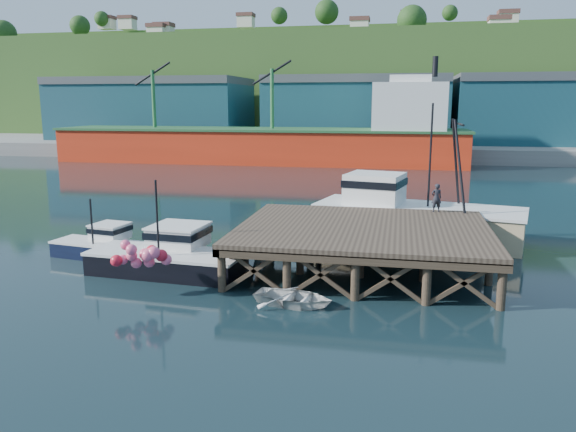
% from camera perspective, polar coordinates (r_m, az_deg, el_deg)
% --- Properties ---
extents(ground, '(300.00, 300.00, 0.00)m').
position_cam_1_polar(ground, '(28.84, -3.44, -4.67)').
color(ground, black).
rests_on(ground, ground).
extents(wharf, '(12.00, 10.00, 2.62)m').
position_cam_1_polar(wharf, '(27.33, 7.64, -1.46)').
color(wharf, brown).
rests_on(wharf, ground).
extents(far_quay, '(160.00, 40.00, 2.00)m').
position_cam_1_polar(far_quay, '(97.31, 7.13, 7.17)').
color(far_quay, gray).
rests_on(far_quay, ground).
extents(warehouse_left, '(32.00, 16.00, 9.00)m').
position_cam_1_polar(warehouse_left, '(101.00, -13.57, 10.22)').
color(warehouse_left, '#184551').
rests_on(warehouse_left, far_quay).
extents(warehouse_mid, '(28.00, 16.00, 9.00)m').
position_cam_1_polar(warehouse_mid, '(92.08, 6.98, 10.37)').
color(warehouse_mid, '#184551').
rests_on(warehouse_mid, far_quay).
extents(warehouse_right, '(30.00, 16.00, 9.00)m').
position_cam_1_polar(warehouse_right, '(94.62, 25.66, 9.38)').
color(warehouse_right, '#184551').
rests_on(warehouse_right, far_quay).
extents(cargo_ship, '(55.50, 10.00, 13.75)m').
position_cam_1_polar(cargo_ship, '(76.54, -0.47, 7.88)').
color(cargo_ship, red).
rests_on(cargo_ship, ground).
extents(hillside, '(220.00, 50.00, 22.00)m').
position_cam_1_polar(hillside, '(127.03, 8.28, 12.62)').
color(hillside, '#2D511E').
rests_on(hillside, ground).
extents(boat_navy, '(5.34, 3.20, 3.20)m').
position_cam_1_polar(boat_navy, '(31.25, -18.31, -2.76)').
color(boat_navy, black).
rests_on(boat_navy, ground).
extents(boat_black, '(7.62, 6.38, 4.60)m').
position_cam_1_polar(boat_black, '(27.47, -11.91, -3.89)').
color(boat_black, black).
rests_on(boat_black, ground).
extents(trawler, '(12.57, 6.80, 7.99)m').
position_cam_1_polar(trawler, '(33.90, 12.63, 0.35)').
color(trawler, '#CEB785').
rests_on(trawler, ground).
extents(dinghy, '(3.58, 2.84, 0.67)m').
position_cam_1_polar(dinghy, '(22.69, 0.56, -8.27)').
color(dinghy, silver).
rests_on(dinghy, ground).
extents(dockworker, '(0.64, 0.49, 1.55)m').
position_cam_1_polar(dockworker, '(31.67, 14.84, 1.80)').
color(dockworker, black).
rests_on(dockworker, wharf).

